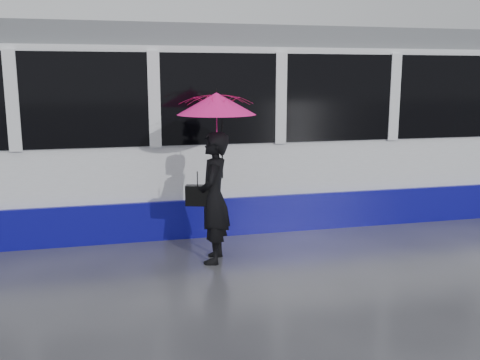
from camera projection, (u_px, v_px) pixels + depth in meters
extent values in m
plane|color=#2E2E33|center=(241.00, 261.00, 7.49)|extent=(90.00, 90.00, 0.00)
cube|color=#3F3D38|center=(217.00, 226.00, 9.19)|extent=(34.00, 0.07, 0.02)
cube|color=#3F3D38|center=(203.00, 207.00, 10.56)|extent=(34.00, 0.07, 0.02)
cube|color=white|center=(60.00, 138.00, 9.00)|extent=(24.00, 2.40, 2.95)
cube|color=#0C0B83|center=(64.00, 208.00, 9.23)|extent=(24.00, 2.56, 0.62)
cube|color=black|center=(57.00, 98.00, 8.87)|extent=(23.00, 2.48, 1.40)
cube|color=slate|center=(53.00, 37.00, 8.69)|extent=(23.60, 2.20, 0.35)
imported|color=black|center=(214.00, 198.00, 7.33)|extent=(0.61, 0.76, 1.81)
imported|color=#FF1552|center=(217.00, 125.00, 7.15)|extent=(1.24, 1.26, 0.91)
cone|color=#FF1552|center=(217.00, 104.00, 7.10)|extent=(1.33, 1.33, 0.29)
cylinder|color=black|center=(216.00, 91.00, 7.07)|extent=(0.01, 0.01, 0.07)
cylinder|color=black|center=(222.00, 150.00, 7.26)|extent=(0.02, 0.02, 0.79)
cube|color=black|center=(198.00, 195.00, 7.29)|extent=(0.35, 0.23, 0.28)
cylinder|color=black|center=(197.00, 179.00, 7.25)|extent=(0.01, 0.01, 0.18)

